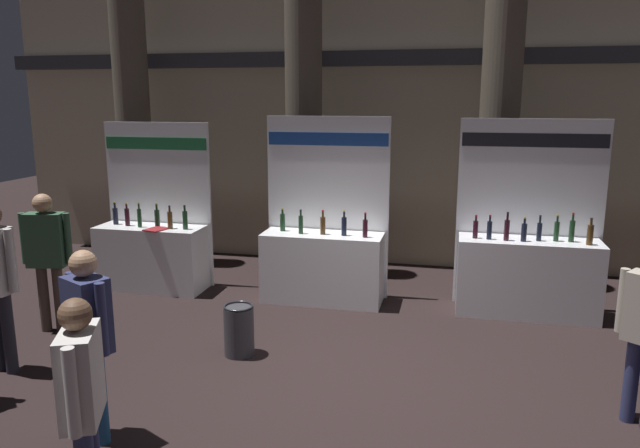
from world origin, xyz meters
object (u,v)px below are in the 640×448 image
at_px(exhibitor_booth_2, 527,268).
at_px(exhibitor_booth_0, 153,249).
at_px(visitor_7, 89,330).
at_px(visitor_3, 82,393).
at_px(visitor_0, 47,250).
at_px(trash_bin, 239,330).
at_px(exhibitor_booth_1, 323,258).

bearing_deg(exhibitor_booth_2, exhibitor_booth_0, -179.03).
distance_m(exhibitor_booth_0, visitor_7, 4.18).
xyz_separation_m(exhibitor_booth_0, exhibitor_booth_2, (5.36, 0.09, 0.03)).
distance_m(exhibitor_booth_0, visitor_3, 5.22).
bearing_deg(visitor_0, trash_bin, 164.91).
bearing_deg(visitor_0, exhibitor_booth_1, -159.69).
relative_size(exhibitor_booth_0, visitor_3, 1.55).
relative_size(exhibitor_booth_1, exhibitor_booth_2, 1.01).
bearing_deg(exhibitor_booth_0, visitor_0, -101.87).
height_order(exhibitor_booth_2, visitor_3, exhibitor_booth_2).
relative_size(exhibitor_booth_1, visitor_0, 1.50).
xyz_separation_m(exhibitor_booth_2, trash_bin, (-3.26, -2.09, -0.34)).
xyz_separation_m(trash_bin, visitor_0, (-2.49, 0.16, 0.74)).
distance_m(exhibitor_booth_2, visitor_7, 5.53).
distance_m(trash_bin, visitor_0, 2.60).
bearing_deg(trash_bin, exhibitor_booth_1, 75.67).
bearing_deg(visitor_0, exhibitor_booth_2, -172.90).
bearing_deg(exhibitor_booth_0, exhibitor_booth_1, 0.43).
height_order(visitor_0, visitor_3, visitor_0).
relative_size(exhibitor_booth_0, visitor_7, 1.50).
bearing_deg(visitor_3, exhibitor_booth_1, -29.98).
xyz_separation_m(exhibitor_booth_1, exhibitor_booth_2, (2.74, 0.07, 0.01)).
bearing_deg(trash_bin, visitor_7, -107.01).
height_order(visitor_3, visitor_7, visitor_7).
xyz_separation_m(visitor_0, visitor_7, (1.91, -2.04, -0.05)).
xyz_separation_m(exhibitor_booth_2, visitor_0, (-5.74, -1.93, 0.40)).
distance_m(exhibitor_booth_2, visitor_0, 6.07).
bearing_deg(exhibitor_booth_2, visitor_7, -134.03).
bearing_deg(exhibitor_booth_1, exhibitor_booth_0, -179.57).
bearing_deg(exhibitor_booth_0, visitor_3, -66.54).
relative_size(exhibitor_booth_2, visitor_3, 1.60).
xyz_separation_m(exhibitor_booth_2, visitor_7, (-3.83, -3.97, 0.35)).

